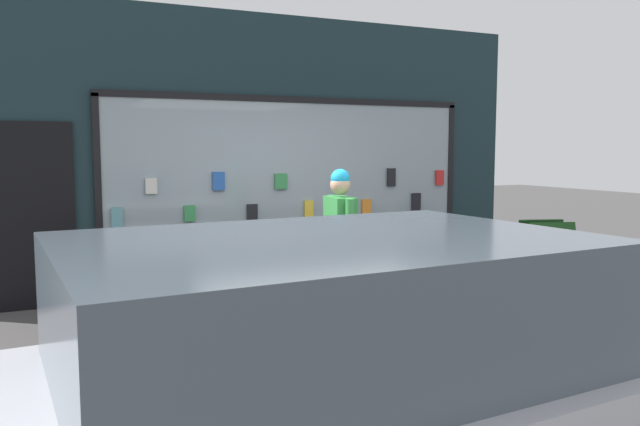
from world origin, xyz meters
TOP-DOWN VIEW (x-y plane):
  - ground_plane at (0.00, 0.00)m, footprint 40.00×40.00m
  - shopfront_facade at (-0.01, 2.39)m, footprint 7.36×0.29m
  - display_table_left at (-1.28, 0.86)m, footprint 2.30×0.70m
  - display_table_right at (1.29, 0.86)m, footprint 2.30×0.66m
  - person_browsing at (0.15, 0.39)m, footprint 0.26×0.64m
  - small_dog at (0.50, 0.13)m, footprint 0.43×0.56m
  - sandwich_board_sign at (3.23, 0.72)m, footprint 0.82×0.98m
  - parked_car at (-1.48, -2.89)m, footprint 4.11×2.16m

SIDE VIEW (x-z plane):
  - ground_plane at x=0.00m, z-range 0.00..0.00m
  - small_dog at x=0.50m, z-range 0.08..0.51m
  - sandwich_board_sign at x=3.23m, z-range 0.01..0.89m
  - display_table_right at x=1.29m, z-range 0.26..1.16m
  - parked_car at x=-1.48m, z-range 0.04..1.45m
  - display_table_left at x=-1.28m, z-range 0.28..1.21m
  - person_browsing at x=0.15m, z-range 0.12..1.72m
  - shopfront_facade at x=-0.01m, z-range -0.02..3.48m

